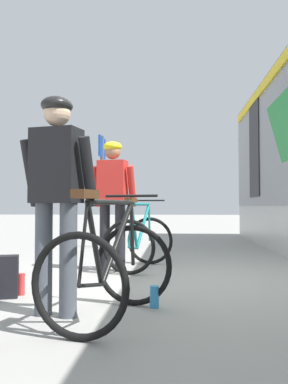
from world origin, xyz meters
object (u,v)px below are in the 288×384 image
(water_bottle_near_the_bikes, at_px, (154,297))
(water_bottle_by_the_backpack, at_px, (21,284))
(platform_sign_post, at_px, (102,172))
(cyclist_far_in_dark, at_px, (57,184))
(backpack_on_platform, at_px, (3,277))
(bicycle_near_teal, at_px, (140,240))
(bicycle_far_black, at_px, (110,268))
(cyclist_near_in_red, at_px, (113,193))

(water_bottle_near_the_bikes, distance_m, water_bottle_by_the_backpack, 1.40)
(water_bottle_by_the_backpack, height_order, platform_sign_post, platform_sign_post)
(cyclist_far_in_dark, xyz_separation_m, platform_sign_post, (-0.59, 5.50, 0.57))
(platform_sign_post, bearing_deg, backpack_on_platform, -91.15)
(bicycle_near_teal, height_order, bicycle_far_black, same)
(cyclist_far_in_dark, distance_m, bicycle_far_black, 0.80)
(cyclist_near_in_red, distance_m, cyclist_far_in_dark, 2.32)
(bicycle_near_teal, distance_m, water_bottle_by_the_backpack, 2.07)
(platform_sign_post, bearing_deg, cyclist_near_in_red, -77.52)
(water_bottle_near_the_bikes, bearing_deg, platform_sign_post, 104.78)
(platform_sign_post, bearing_deg, cyclist_far_in_dark, -83.84)
(bicycle_near_teal, bearing_deg, platform_sign_post, 109.56)
(bicycle_far_black, relative_size, platform_sign_post, 0.51)
(backpack_on_platform, relative_size, water_bottle_by_the_backpack, 1.89)
(water_bottle_by_the_backpack, bearing_deg, water_bottle_near_the_bikes, -17.14)
(bicycle_near_teal, distance_m, platform_sign_post, 3.41)
(bicycle_far_black, height_order, platform_sign_post, platform_sign_post)
(cyclist_near_in_red, xyz_separation_m, cyclist_far_in_dark, (-0.11, -2.32, 0.00))
(cyclist_near_in_red, relative_size, water_bottle_by_the_backpack, 8.33)
(bicycle_near_teal, height_order, water_bottle_by_the_backpack, bicycle_near_teal)
(cyclist_far_in_dark, xyz_separation_m, water_bottle_by_the_backpack, (-0.56, 0.73, -0.95))
(cyclist_far_in_dark, bearing_deg, water_bottle_by_the_backpack, 127.44)
(bicycle_far_black, bearing_deg, cyclist_near_in_red, 97.98)
(cyclist_near_in_red, height_order, cyclist_far_in_dark, same)
(cyclist_near_in_red, distance_m, bicycle_far_black, 2.54)
(cyclist_far_in_dark, bearing_deg, bicycle_far_black, -14.13)
(cyclist_near_in_red, xyz_separation_m, bicycle_far_black, (0.34, -2.43, -0.65))
(bicycle_near_teal, xyz_separation_m, backpack_on_platform, (-1.16, -1.90, -0.20))
(cyclist_far_in_dark, relative_size, backpack_on_platform, 4.40)
(cyclist_far_in_dark, height_order, bicycle_near_teal, cyclist_far_in_dark)
(water_bottle_by_the_backpack, xyz_separation_m, platform_sign_post, (-0.03, 4.77, 1.52))
(bicycle_near_teal, bearing_deg, backpack_on_platform, -121.55)
(water_bottle_by_the_backpack, bearing_deg, bicycle_far_black, -39.89)
(water_bottle_near_the_bikes, relative_size, water_bottle_by_the_backpack, 0.88)
(bicycle_far_black, xyz_separation_m, water_bottle_near_the_bikes, (0.32, 0.44, -0.31))
(backpack_on_platform, distance_m, platform_sign_post, 5.10)
(water_bottle_by_the_backpack, bearing_deg, platform_sign_post, 90.38)
(cyclist_near_in_red, distance_m, platform_sign_post, 3.31)
(bicycle_far_black, xyz_separation_m, backpack_on_platform, (-1.14, 0.72, -0.20))
(cyclist_near_in_red, bearing_deg, platform_sign_post, 102.48)
(platform_sign_post, bearing_deg, bicycle_far_black, -79.45)
(cyclist_far_in_dark, height_order, water_bottle_by_the_backpack, cyclist_far_in_dark)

